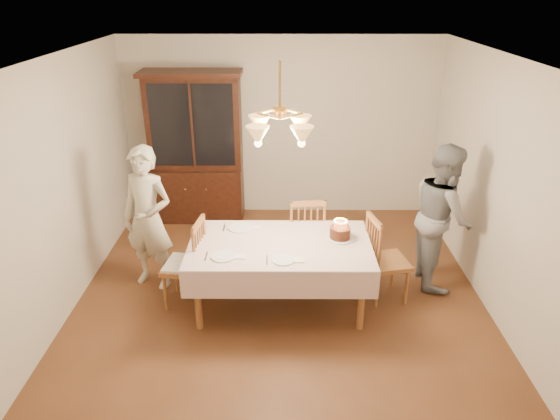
{
  "coord_description": "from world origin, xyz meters",
  "views": [
    {
      "loc": [
        0.03,
        -4.57,
        3.24
      ],
      "look_at": [
        0.0,
        0.2,
        1.05
      ],
      "focal_mm": 32.0,
      "sensor_mm": 36.0,
      "label": 1
    }
  ],
  "objects_px": {
    "dining_table": "(280,250)",
    "chair_far_side": "(305,238)",
    "birthday_cake": "(340,233)",
    "elderly_woman": "(148,219)",
    "china_hutch": "(196,151)"
  },
  "relations": [
    {
      "from": "dining_table",
      "to": "chair_far_side",
      "type": "height_order",
      "value": "chair_far_side"
    },
    {
      "from": "birthday_cake",
      "to": "elderly_woman",
      "type": "bearing_deg",
      "value": 171.59
    },
    {
      "from": "china_hutch",
      "to": "elderly_woman",
      "type": "distance_m",
      "value": 1.86
    },
    {
      "from": "elderly_woman",
      "to": "dining_table",
      "type": "bearing_deg",
      "value": 2.92
    },
    {
      "from": "chair_far_side",
      "to": "elderly_woman",
      "type": "relative_size",
      "value": 0.6
    },
    {
      "from": "chair_far_side",
      "to": "birthday_cake",
      "type": "height_order",
      "value": "chair_far_side"
    },
    {
      "from": "chair_far_side",
      "to": "birthday_cake",
      "type": "bearing_deg",
      "value": -60.78
    },
    {
      "from": "chair_far_side",
      "to": "elderly_woman",
      "type": "xyz_separation_m",
      "value": [
        -1.77,
        -0.29,
        0.39
      ]
    },
    {
      "from": "china_hutch",
      "to": "chair_far_side",
      "type": "xyz_separation_m",
      "value": [
        1.51,
        -1.53,
        -0.6
      ]
    },
    {
      "from": "dining_table",
      "to": "china_hutch",
      "type": "xyz_separation_m",
      "value": [
        -1.21,
        2.25,
        0.36
      ]
    },
    {
      "from": "china_hutch",
      "to": "chair_far_side",
      "type": "distance_m",
      "value": 2.23
    },
    {
      "from": "dining_table",
      "to": "china_hutch",
      "type": "bearing_deg",
      "value": 118.29
    },
    {
      "from": "china_hutch",
      "to": "chair_far_side",
      "type": "relative_size",
      "value": 2.16
    },
    {
      "from": "china_hutch",
      "to": "birthday_cake",
      "type": "height_order",
      "value": "china_hutch"
    },
    {
      "from": "chair_far_side",
      "to": "birthday_cake",
      "type": "relative_size",
      "value": 3.33
    }
  ]
}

